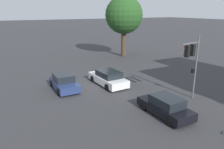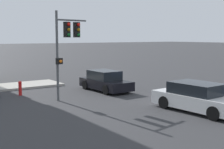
{
  "view_description": "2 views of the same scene",
  "coord_description": "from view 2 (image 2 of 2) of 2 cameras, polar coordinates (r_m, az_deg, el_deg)",
  "views": [
    {
      "loc": [
        18.21,
        -7.33,
        7.03
      ],
      "look_at": [
        1.12,
        1.97,
        1.25
      ],
      "focal_mm": 35.0,
      "sensor_mm": 36.0,
      "label": 1
    },
    {
      "loc": [
        -9.7,
        14.17,
        3.7
      ],
      "look_at": [
        3.92,
        4.67,
        1.66
      ],
      "focal_mm": 50.0,
      "sensor_mm": 36.0,
      "label": 2
    }
  ],
  "objects": [
    {
      "name": "crossing_car_2",
      "position": [
        21.31,
        -1.25,
        -1.25
      ],
      "size": [
        4.19,
        1.89,
        1.38
      ],
      "rotation": [
        0.0,
        0.0,
        3.15
      ],
      "color": "black",
      "rests_on": "ground_plane"
    },
    {
      "name": "crossing_car_1",
      "position": [
        16.04,
        15.52,
        -4.14
      ],
      "size": [
        4.81,
        2.21,
        1.42
      ],
      "rotation": [
        0.0,
        0.0,
        3.19
      ],
      "color": "silver",
      "rests_on": "ground_plane"
    },
    {
      "name": "traffic_signal",
      "position": [
        18.34,
        -8.22,
        6.41
      ],
      "size": [
        0.83,
        2.28,
        5.14
      ],
      "rotation": [
        0.0,
        0.0,
        3.32
      ],
      "color": "#515456",
      "rests_on": "ground_plane"
    },
    {
      "name": "fire_hydrant",
      "position": [
        20.44,
        -16.46,
        -2.33
      ],
      "size": [
        0.22,
        0.22,
        0.92
      ],
      "color": "red",
      "rests_on": "ground_plane"
    }
  ]
}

